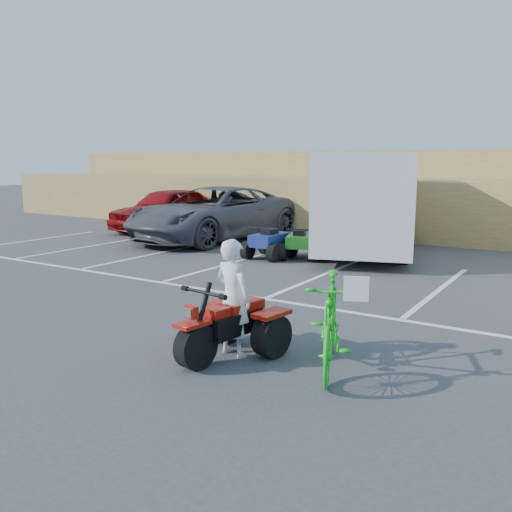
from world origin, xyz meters
The scene contains 11 objects.
ground centered at (0.00, 0.00, 0.00)m, with size 100.00×100.00×0.00m, color #3D3D40.
parking_stripes centered at (0.87, 4.07, 0.00)m, with size 28.00×5.16×0.01m.
grass_embankment centered at (0.00, 15.48, 1.42)m, with size 40.00×8.50×3.10m.
red_trike_atv centered at (1.21, -0.61, 0.00)m, with size 1.19×1.58×1.03m, color #A41409, non-canonical shape.
rider centered at (1.23, -0.46, 0.82)m, with size 0.59×0.39×1.63m, color white.
green_dirt_bike centered at (2.59, -0.23, 0.62)m, with size 0.58×2.06×1.24m, color #14BF19.
grey_pickup centered at (-5.69, 8.37, 0.90)m, with size 2.98×6.46×1.80m, color #44454C.
red_car centered at (-8.74, 9.48, 0.83)m, with size 1.96×4.86×1.66m, color maroon.
cargo_trailer centered at (-0.27, 8.56, 1.55)m, with size 4.19×6.58×2.86m.
quad_atv_blue centered at (-2.25, 6.34, 0.00)m, with size 1.05×1.41×0.92m, color navy, non-canonical shape.
quad_atv_green centered at (-1.52, 6.72, 0.00)m, with size 1.02×1.36×0.89m, color #145012, non-canonical shape.
Camera 1 is at (5.34, -6.38, 2.66)m, focal length 38.00 mm.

